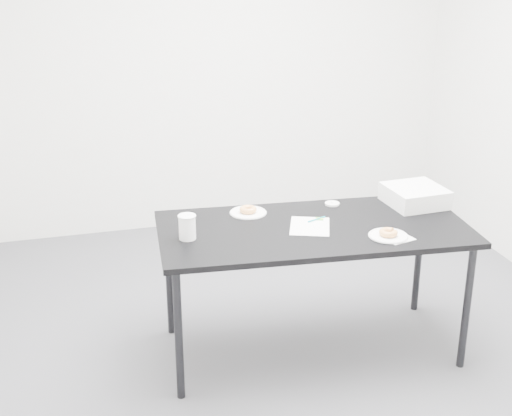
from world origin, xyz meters
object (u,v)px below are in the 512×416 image
object	(u,v)px
donut_near	(388,233)
donut_far	(248,210)
bakery_box	(415,196)
plate_far	(248,213)
table	(313,236)
pen	(317,219)
plate_near	(388,236)
coffee_cup	(187,227)
scorecard	(310,226)

from	to	relation	value
donut_near	donut_far	world-z (taller)	donut_near
donut_far	bakery_box	bearing A→B (deg)	-6.98
plate_far	bakery_box	distance (m)	1.00
table	pen	world-z (taller)	pen
plate_near	plate_far	world-z (taller)	plate_near
pen	donut_near	xyz separation A→B (m)	(0.29, -0.32, 0.02)
coffee_cup	donut_far	bearing A→B (deg)	34.11
coffee_cup	table	bearing A→B (deg)	-1.42
coffee_cup	scorecard	bearing A→B (deg)	-0.90
plate_near	plate_far	bearing A→B (deg)	139.69
bakery_box	plate_near	bearing A→B (deg)	-134.99
plate_near	coffee_cup	bearing A→B (deg)	165.86
table	pen	xyz separation A→B (m)	(0.05, 0.08, 0.07)
scorecard	plate_near	bearing A→B (deg)	-14.29
donut_far	coffee_cup	bearing A→B (deg)	-145.89
pen	donut_near	distance (m)	0.43
donut_near	plate_far	size ratio (longest dim) A/B	0.47
scorecard	plate_far	world-z (taller)	plate_far
table	bakery_box	size ratio (longest dim) A/B	5.52
scorecard	plate_near	world-z (taller)	plate_near
bakery_box	scorecard	bearing A→B (deg)	-170.71
coffee_cup	bakery_box	world-z (taller)	coffee_cup
plate_far	bakery_box	size ratio (longest dim) A/B	0.67
scorecard	donut_near	distance (m)	0.43
bakery_box	donut_far	bearing A→B (deg)	169.54
table	plate_near	size ratio (longest dim) A/B	8.36
bakery_box	pen	bearing A→B (deg)	-175.77
donut_far	bakery_box	distance (m)	1.00
pen	donut_near	world-z (taller)	donut_near
pen	plate_far	size ratio (longest dim) A/B	0.59
pen	coffee_cup	size ratio (longest dim) A/B	0.94
table	donut_near	world-z (taller)	donut_near
table	donut_far	distance (m)	0.42
plate_near	donut_far	size ratio (longest dim) A/B	2.11
donut_near	donut_far	size ratio (longest dim) A/B	0.99
pen	bakery_box	world-z (taller)	bakery_box
table	scorecard	distance (m)	0.06
pen	plate_far	world-z (taller)	pen
donut_near	plate_far	bearing A→B (deg)	139.69
pen	plate_far	bearing A→B (deg)	126.50
scorecard	donut_far	xyz separation A→B (m)	(-0.28, 0.28, 0.02)
scorecard	coffee_cup	world-z (taller)	coffee_cup
donut_near	table	bearing A→B (deg)	143.87
table	plate_far	distance (m)	0.42
table	coffee_cup	size ratio (longest dim) A/B	13.15
scorecard	donut_near	world-z (taller)	donut_near
plate_far	coffee_cup	bearing A→B (deg)	-145.89
donut_far	donut_near	bearing A→B (deg)	-40.31
coffee_cup	bakery_box	bearing A→B (deg)	6.20
plate_near	pen	bearing A→B (deg)	131.48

